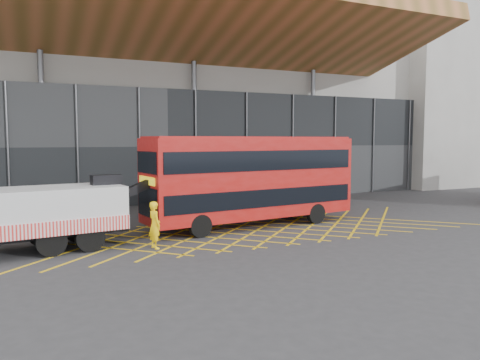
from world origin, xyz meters
name	(u,v)px	position (x,y,z in m)	size (l,w,h in m)	color
ground_plane	(195,236)	(0.00, 0.00, 0.00)	(120.00, 120.00, 0.00)	#2D2D30
road_markings	(256,230)	(3.20, 0.00, 0.01)	(23.16, 7.16, 0.01)	gold
construction_building	(142,85)	(1.92, 18.40, 8.98)	(55.00, 23.97, 18.00)	gray
east_building	(435,87)	(32.00, 16.00, 10.00)	(15.00, 12.00, 20.00)	gray
bus_towed	(252,177)	(3.56, 1.21, 2.57)	(11.61, 3.99, 4.63)	#9E0F0C
worker	(155,225)	(-2.31, -1.64, 0.98)	(0.71, 0.47, 1.96)	yellow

